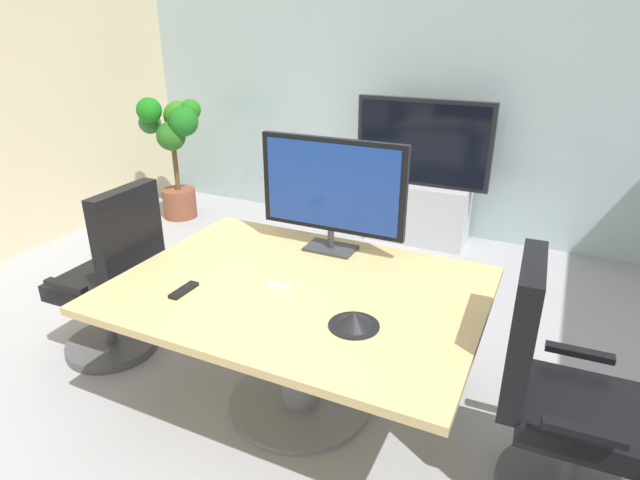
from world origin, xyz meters
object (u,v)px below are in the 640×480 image
object	(u,v)px
conference_table	(299,317)
potted_plant	(174,143)
office_chair_left	(114,288)
tv_monitor	(332,189)
remote_control	(184,290)
office_chair_right	(555,408)
conference_phone	(354,320)
wall_display_unit	(419,196)

from	to	relation	value
conference_table	potted_plant	world-z (taller)	potted_plant
office_chair_left	tv_monitor	xyz separation A→B (m)	(1.18, 0.53, 0.62)
potted_plant	remote_control	world-z (taller)	potted_plant
potted_plant	tv_monitor	bearing A→B (deg)	-32.74
office_chair_left	office_chair_right	distance (m)	2.43
tv_monitor	office_chair_left	bearing A→B (deg)	-155.73
office_chair_left	conference_phone	xyz separation A→B (m)	(1.60, -0.17, 0.29)
wall_display_unit	tv_monitor	bearing A→B (deg)	-89.33
wall_display_unit	remote_control	size ratio (longest dim) A/B	7.71
tv_monitor	office_chair_right	bearing A→B (deg)	-22.91
office_chair_right	remote_control	xyz separation A→B (m)	(-1.68, -0.24, 0.27)
potted_plant	conference_phone	distance (m)	3.63
office_chair_left	wall_display_unit	bearing A→B (deg)	154.04
office_chair_right	potted_plant	distance (m)	4.24
office_chair_right	conference_phone	size ratio (longest dim) A/B	4.95
wall_display_unit	remote_control	bearing A→B (deg)	-98.34
conference_table	remote_control	world-z (taller)	remote_control
remote_control	tv_monitor	bearing A→B (deg)	61.26
conference_table	wall_display_unit	distance (m)	2.49
conference_table	remote_control	bearing A→B (deg)	-148.39
office_chair_left	potted_plant	xyz separation A→B (m)	(-1.25, 2.09, 0.34)
remote_control	conference_table	bearing A→B (deg)	32.16
office_chair_left	wall_display_unit	size ratio (longest dim) A/B	0.83
wall_display_unit	conference_phone	size ratio (longest dim) A/B	5.95
potted_plant	remote_control	distance (m)	3.06
potted_plant	conference_phone	bearing A→B (deg)	-38.45
office_chair_left	conference_phone	distance (m)	1.63
office_chair_left	office_chair_right	size ratio (longest dim) A/B	1.00
office_chair_left	wall_display_unit	distance (m)	2.79
conference_table	tv_monitor	bearing A→B (deg)	94.53
conference_table	remote_control	xyz separation A→B (m)	(-0.47, -0.29, 0.19)
tv_monitor	conference_phone	size ratio (longest dim) A/B	3.82
remote_control	office_chair_right	bearing A→B (deg)	8.65
wall_display_unit	office_chair_right	bearing A→B (deg)	-63.34
tv_monitor	wall_display_unit	xyz separation A→B (m)	(-0.02, 2.01, -0.64)
conference_table	office_chair_right	distance (m)	1.22
wall_display_unit	conference_phone	distance (m)	2.77
conference_table	wall_display_unit	bearing A→B (deg)	91.42
conference_table	wall_display_unit	world-z (taller)	wall_display_unit
conference_phone	remote_control	bearing A→B (deg)	-175.42
potted_plant	conference_phone	xyz separation A→B (m)	(2.84, -2.26, -0.04)
potted_plant	conference_table	bearing A→B (deg)	-39.63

